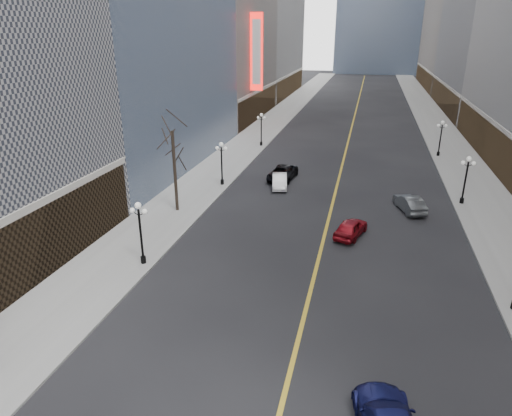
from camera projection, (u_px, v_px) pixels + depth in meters
The scene contains 14 objects.
sidewalk_east at pixel (451, 150), 62.34m from camera, with size 6.00×230.00×0.15m, color gray.
sidewalk_west at pixel (253, 139), 68.57m from camera, with size 6.00×230.00×0.15m, color gray.
lane_line at pixel (351, 131), 74.52m from camera, with size 0.25×200.00×0.02m, color gold.
streetlamp_east_2 at pixel (466, 175), 41.90m from camera, with size 1.26×0.44×4.52m.
streetlamp_east_3 at pixel (441, 135), 58.18m from camera, with size 1.26×0.44×4.52m.
streetlamp_west_1 at pixel (140, 227), 30.86m from camera, with size 1.26×0.44×4.52m.
streetlamp_west_2 at pixel (222, 159), 47.15m from camera, with size 1.26×0.44×4.52m.
streetlamp_west_3 at pixel (261, 126), 63.43m from camera, with size 1.26×0.44×4.52m.
theatre_marquee at pixel (257, 52), 73.70m from camera, with size 2.00×0.55×12.00m.
tree_west_far at pixel (173, 144), 39.08m from camera, with size 3.60×3.60×7.92m.
car_nb_mid at pixel (280, 181), 47.44m from camera, with size 1.47×4.22×1.39m, color white.
car_nb_far at pixel (282, 173), 49.87m from camera, with size 2.44×5.29×1.47m, color black.
car_sb_mid at pixel (351, 228), 36.12m from camera, with size 1.69×4.21×1.44m, color maroon.
car_sb_far at pixel (410, 203), 41.18m from camera, with size 1.55×4.45×1.47m, color #505558.
Camera 1 is at (2.59, 4.40, 15.30)m, focal length 32.00 mm.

